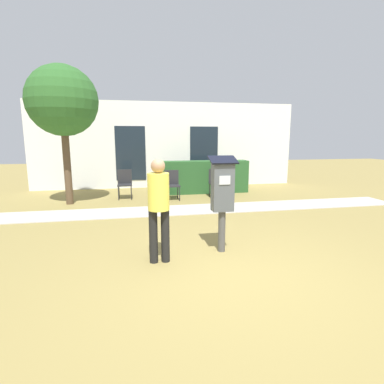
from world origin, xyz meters
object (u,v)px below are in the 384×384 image
object	(u,v)px
outdoor_chair_left	(125,182)
outdoor_chair_middle	(172,182)
person_standing	(159,203)
parking_meter	(222,192)
outdoor_chair_right	(216,181)

from	to	relation	value
outdoor_chair_left	outdoor_chair_middle	xyz separation A→B (m)	(1.43, -0.45, 0.00)
person_standing	outdoor_chair_middle	bearing A→B (deg)	40.39
parking_meter	person_standing	distance (m)	1.09
outdoor_chair_left	outdoor_chair_middle	world-z (taller)	same
outdoor_chair_left	person_standing	bearing A→B (deg)	-65.52
outdoor_chair_left	parking_meter	bearing A→B (deg)	-53.48
parking_meter	person_standing	size ratio (longest dim) A/B	1.01
outdoor_chair_left	outdoor_chair_right	bearing A→B (deg)	9.81
parking_meter	outdoor_chair_left	xyz separation A→B (m)	(-1.68, 4.88, -0.49)
outdoor_chair_right	outdoor_chair_left	bearing A→B (deg)	178.69
outdoor_chair_left	outdoor_chair_right	world-z (taller)	same
outdoor_chair_left	outdoor_chair_middle	distance (m)	1.50
person_standing	outdoor_chair_right	size ratio (longest dim) A/B	1.76
person_standing	outdoor_chair_left	distance (m)	5.17
person_standing	outdoor_chair_right	distance (m)	5.24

